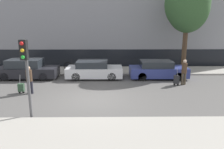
{
  "coord_description": "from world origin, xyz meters",
  "views": [
    {
      "loc": [
        0.83,
        -11.06,
        3.99
      ],
      "look_at": [
        0.99,
        1.8,
        0.95
      ],
      "focal_mm": 35.0,
      "sensor_mm": 36.0,
      "label": 1
    }
  ],
  "objects": [
    {
      "name": "pedestrian_right",
      "position": [
        5.74,
        2.83,
        0.95
      ],
      "size": [
        0.34,
        0.34,
        1.68
      ],
      "rotation": [
        0.0,
        0.0,
        0.3
      ],
      "color": "#4C4233",
      "rests_on": "ground_plane"
    },
    {
      "name": "bare_tree_down_street",
      "position": [
        6.95,
        6.48,
        5.19
      ],
      "size": [
        3.24,
        3.24,
        7.07
      ],
      "color": "#4C3826",
      "rests_on": "sidewalk_far"
    },
    {
      "name": "sidewalk_near",
      "position": [
        0.0,
        -3.75,
        0.06
      ],
      "size": [
        28.0,
        2.5,
        0.12
      ],
      "color": "#A39E93",
      "rests_on": "ground_plane"
    },
    {
      "name": "trolley_left",
      "position": [
        -4.3,
        1.15,
        0.35
      ],
      "size": [
        0.34,
        0.29,
        1.12
      ],
      "color": "#335138",
      "rests_on": "ground_plane"
    },
    {
      "name": "parked_car_2",
      "position": [
        4.4,
        4.63,
        0.62
      ],
      "size": [
        4.15,
        1.79,
        1.31
      ],
      "color": "navy",
      "rests_on": "ground_plane"
    },
    {
      "name": "sidewalk_far",
      "position": [
        0.0,
        7.0,
        0.06
      ],
      "size": [
        28.0,
        3.0,
        0.12
      ],
      "color": "#A39E93",
      "rests_on": "ground_plane"
    },
    {
      "name": "parked_car_0",
      "position": [
        -5.23,
        4.71,
        0.67
      ],
      "size": [
        4.34,
        1.8,
        1.43
      ],
      "color": "black",
      "rests_on": "ground_plane"
    },
    {
      "name": "pedestrian_left",
      "position": [
        -3.75,
        1.08,
        0.9
      ],
      "size": [
        0.35,
        0.34,
        1.6
      ],
      "rotation": [
        0.0,
        0.0,
        -0.14
      ],
      "color": "#23232D",
      "rests_on": "ground_plane"
    },
    {
      "name": "traffic_light",
      "position": [
        -2.55,
        -2.37,
        2.41
      ],
      "size": [
        0.28,
        0.47,
        3.36
      ],
      "color": "#515154",
      "rests_on": "ground_plane"
    },
    {
      "name": "parked_car_1",
      "position": [
        -0.3,
        4.69,
        0.62
      ],
      "size": [
        4.06,
        1.88,
        1.3
      ],
      "color": "silver",
      "rests_on": "ground_plane"
    },
    {
      "name": "bare_tree_near_crossing",
      "position": [
        6.87,
        6.53,
        5.5
      ],
      "size": [
        3.44,
        3.44,
        7.51
      ],
      "color": "#4C3826",
      "rests_on": "sidewalk_far"
    },
    {
      "name": "ground_plane",
      "position": [
        0.0,
        0.0,
        0.0
      ],
      "size": [
        80.0,
        80.0,
        0.0
      ],
      "primitive_type": "plane",
      "color": "#565451"
    },
    {
      "name": "trolley_right",
      "position": [
        5.21,
        2.67,
        0.39
      ],
      "size": [
        0.34,
        0.29,
        1.21
      ],
      "color": "#262628",
      "rests_on": "ground_plane"
    },
    {
      "name": "parked_bicycle",
      "position": [
        -2.12,
        6.93,
        0.49
      ],
      "size": [
        1.77,
        0.06,
        0.96
      ],
      "color": "black",
      "rests_on": "sidewalk_far"
    },
    {
      "name": "building_facade",
      "position": [
        0.0,
        10.8,
        4.62
      ],
      "size": [
        28.0,
        3.26,
        9.26
      ],
      "color": "gray",
      "rests_on": "ground_plane"
    }
  ]
}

